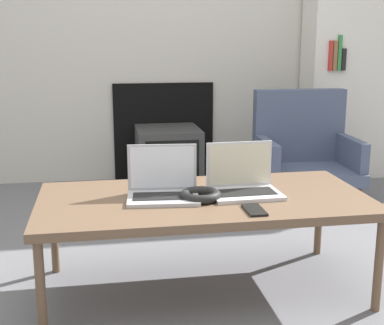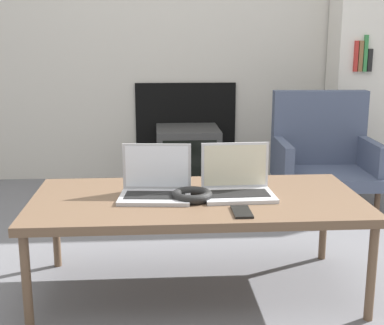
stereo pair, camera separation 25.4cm
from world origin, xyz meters
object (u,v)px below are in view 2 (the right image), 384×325
laptop_left (156,185)px  armchair (322,151)px  laptop_right (237,184)px  headphones (192,195)px  tv (188,157)px  phone (242,212)px

laptop_left → armchair: 1.69m
laptop_right → headphones: laptop_right is taller
laptop_right → tv: size_ratio=0.61×
laptop_left → laptop_right: size_ratio=1.04×
armchair → laptop_left: bearing=-129.4°
tv → headphones: bearing=-92.8°
headphones → laptop_left: bearing=158.1°
tv → armchair: 1.00m
laptop_left → laptop_right: (0.35, 0.00, 0.00)m
armchair → headphones: bearing=-124.0°
phone → armchair: 1.70m
laptop_left → headphones: 0.17m
headphones → tv: 1.79m
headphones → phone: headphones is taller
laptop_left → tv: (0.24, 1.71, -0.26)m
headphones → tv: bearing=87.2°
laptop_left → tv: size_ratio=0.64×
phone → armchair: armchair is taller
laptop_right → headphones: (-0.20, -0.06, -0.03)m
laptop_right → headphones: size_ratio=1.75×
laptop_left → phone: size_ratio=2.18×
phone → laptop_left: bearing=143.5°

